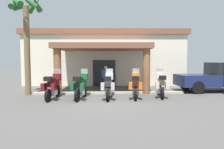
{
  "coord_description": "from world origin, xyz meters",
  "views": [
    {
      "loc": [
        -0.02,
        -10.27,
        2.12
      ],
      "look_at": [
        0.5,
        2.39,
        1.2
      ],
      "focal_mm": 32.26,
      "sensor_mm": 36.0,
      "label": 1
    }
  ],
  "objects_px": {
    "motorcycle_cream": "(161,85)",
    "palm_tree_roadside": "(26,22)",
    "pedestrian": "(106,76)",
    "motel_building": "(105,58)",
    "motorcycle_orange": "(136,86)",
    "motorcycle_silver": "(109,86)",
    "motorcycle_green": "(81,86)",
    "motorcycle_maroon": "(53,86)",
    "pickup_truck_navy": "(218,78)"
  },
  "relations": [
    {
      "from": "motorcycle_green",
      "to": "palm_tree_roadside",
      "type": "bearing_deg",
      "value": 75.28
    },
    {
      "from": "motel_building",
      "to": "motorcycle_maroon",
      "type": "height_order",
      "value": "motel_building"
    },
    {
      "from": "motorcycle_green",
      "to": "motorcycle_silver",
      "type": "relative_size",
      "value": 1.0
    },
    {
      "from": "motorcycle_maroon",
      "to": "motorcycle_green",
      "type": "bearing_deg",
      "value": -86.35
    },
    {
      "from": "pedestrian",
      "to": "motorcycle_green",
      "type": "bearing_deg",
      "value": 156.03
    },
    {
      "from": "motorcycle_green",
      "to": "pedestrian",
      "type": "bearing_deg",
      "value": -17.5
    },
    {
      "from": "motorcycle_maroon",
      "to": "motorcycle_silver",
      "type": "relative_size",
      "value": 1.0
    },
    {
      "from": "motorcycle_silver",
      "to": "motel_building",
      "type": "bearing_deg",
      "value": 5.87
    },
    {
      "from": "motorcycle_orange",
      "to": "motorcycle_green",
      "type": "bearing_deg",
      "value": 102.1
    },
    {
      "from": "motorcycle_maroon",
      "to": "motorcycle_green",
      "type": "relative_size",
      "value": 1.0
    },
    {
      "from": "motorcycle_maroon",
      "to": "pickup_truck_navy",
      "type": "height_order",
      "value": "pickup_truck_navy"
    },
    {
      "from": "pedestrian",
      "to": "palm_tree_roadside",
      "type": "height_order",
      "value": "palm_tree_roadside"
    },
    {
      "from": "motorcycle_orange",
      "to": "pickup_truck_navy",
      "type": "height_order",
      "value": "pickup_truck_navy"
    },
    {
      "from": "motel_building",
      "to": "pedestrian",
      "type": "height_order",
      "value": "motel_building"
    },
    {
      "from": "palm_tree_roadside",
      "to": "motorcycle_maroon",
      "type": "bearing_deg",
      "value": -36.66
    },
    {
      "from": "motorcycle_green",
      "to": "motorcycle_silver",
      "type": "height_order",
      "value": "same"
    },
    {
      "from": "motorcycle_silver",
      "to": "motorcycle_green",
      "type": "bearing_deg",
      "value": 94.51
    },
    {
      "from": "motel_building",
      "to": "motorcycle_green",
      "type": "bearing_deg",
      "value": -97.73
    },
    {
      "from": "motorcycle_silver",
      "to": "motorcycle_cream",
      "type": "xyz_separation_m",
      "value": [
        3.02,
        0.43,
        0.0
      ]
    },
    {
      "from": "motorcycle_orange",
      "to": "motorcycle_cream",
      "type": "distance_m",
      "value": 1.53
    },
    {
      "from": "pedestrian",
      "to": "motorcycle_orange",
      "type": "bearing_deg",
      "value": -148.53
    },
    {
      "from": "motorcycle_orange",
      "to": "pedestrian",
      "type": "relative_size",
      "value": 1.29
    },
    {
      "from": "motel_building",
      "to": "palm_tree_roadside",
      "type": "xyz_separation_m",
      "value": [
        -4.71,
        -6.56,
        2.01
      ]
    },
    {
      "from": "pedestrian",
      "to": "motel_building",
      "type": "bearing_deg",
      "value": 1.67
    },
    {
      "from": "motorcycle_orange",
      "to": "pedestrian",
      "type": "distance_m",
      "value": 3.25
    },
    {
      "from": "motorcycle_maroon",
      "to": "motorcycle_cream",
      "type": "distance_m",
      "value": 6.05
    },
    {
      "from": "motorcycle_orange",
      "to": "pedestrian",
      "type": "xyz_separation_m",
      "value": [
        -1.63,
        2.8,
        0.29
      ]
    },
    {
      "from": "motel_building",
      "to": "motorcycle_maroon",
      "type": "xyz_separation_m",
      "value": [
        -2.88,
        -7.92,
        -1.65
      ]
    },
    {
      "from": "pedestrian",
      "to": "palm_tree_roadside",
      "type": "distance_m",
      "value": 6.01
    },
    {
      "from": "pickup_truck_navy",
      "to": "palm_tree_roadside",
      "type": "relative_size",
      "value": 0.88
    },
    {
      "from": "pedestrian",
      "to": "palm_tree_roadside",
      "type": "relative_size",
      "value": 0.28
    },
    {
      "from": "motorcycle_cream",
      "to": "pedestrian",
      "type": "distance_m",
      "value": 4.04
    },
    {
      "from": "pedestrian",
      "to": "palm_tree_roadside",
      "type": "xyz_separation_m",
      "value": [
        -4.73,
        -1.56,
        3.36
      ]
    },
    {
      "from": "motorcycle_cream",
      "to": "palm_tree_roadside",
      "type": "xyz_separation_m",
      "value": [
        -7.87,
        0.97,
        3.65
      ]
    },
    {
      "from": "palm_tree_roadside",
      "to": "pedestrian",
      "type": "bearing_deg",
      "value": 18.26
    },
    {
      "from": "motorcycle_green",
      "to": "pedestrian",
      "type": "relative_size",
      "value": 1.29
    },
    {
      "from": "motel_building",
      "to": "pickup_truck_navy",
      "type": "height_order",
      "value": "motel_building"
    },
    {
      "from": "motorcycle_silver",
      "to": "motorcycle_orange",
      "type": "relative_size",
      "value": 1.0
    },
    {
      "from": "motorcycle_silver",
      "to": "pickup_truck_navy",
      "type": "distance_m",
      "value": 7.72
    },
    {
      "from": "motorcycle_maroon",
      "to": "motorcycle_cream",
      "type": "xyz_separation_m",
      "value": [
        6.04,
        0.4,
        0.0
      ]
    },
    {
      "from": "motorcycle_green",
      "to": "motorcycle_orange",
      "type": "distance_m",
      "value": 3.02
    },
    {
      "from": "motorcycle_silver",
      "to": "palm_tree_roadside",
      "type": "relative_size",
      "value": 0.37
    },
    {
      "from": "motel_building",
      "to": "palm_tree_roadside",
      "type": "distance_m",
      "value": 8.32
    },
    {
      "from": "motorcycle_green",
      "to": "pickup_truck_navy",
      "type": "relative_size",
      "value": 0.42
    },
    {
      "from": "motorcycle_maroon",
      "to": "pickup_truck_navy",
      "type": "distance_m",
      "value": 10.64
    },
    {
      "from": "motorcycle_green",
      "to": "motorcycle_silver",
      "type": "bearing_deg",
      "value": -82.5
    },
    {
      "from": "motorcycle_cream",
      "to": "palm_tree_roadside",
      "type": "height_order",
      "value": "palm_tree_roadside"
    },
    {
      "from": "pedestrian",
      "to": "pickup_truck_navy",
      "type": "distance_m",
      "value": 7.53
    },
    {
      "from": "motorcycle_silver",
      "to": "pickup_truck_navy",
      "type": "relative_size",
      "value": 0.42
    },
    {
      "from": "motorcycle_cream",
      "to": "motorcycle_silver",
      "type": "bearing_deg",
      "value": 108.44
    }
  ]
}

